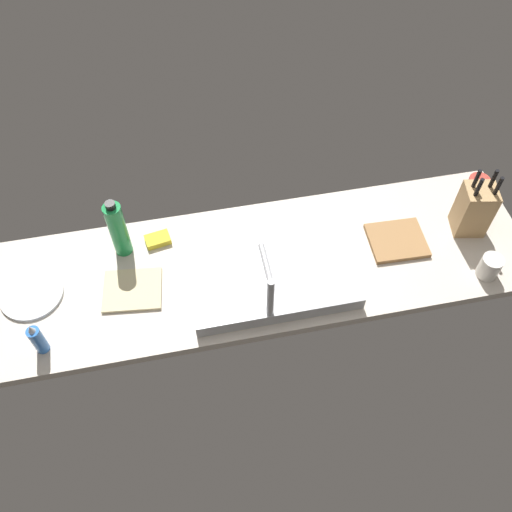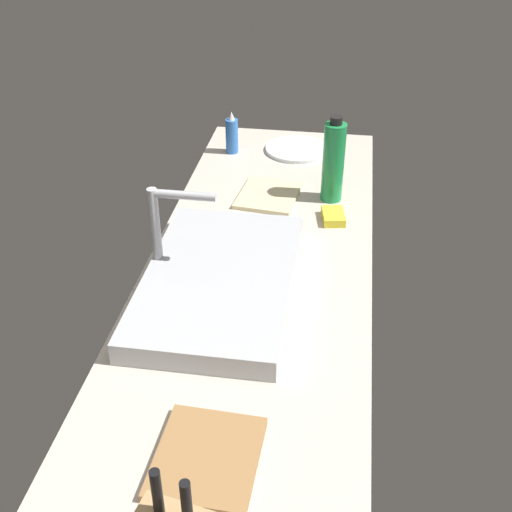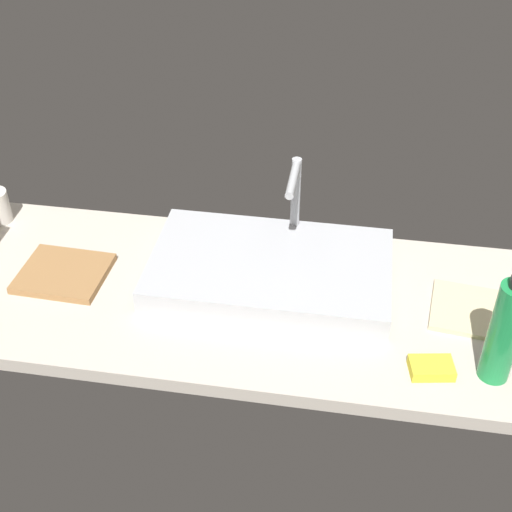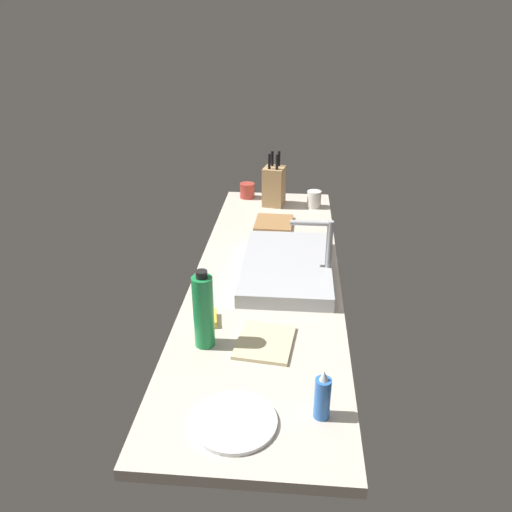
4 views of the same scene
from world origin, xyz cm
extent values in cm
cube|color=beige|center=(0.00, 0.00, 1.75)|extent=(196.09, 57.07, 3.50)
cube|color=#B7BABF|center=(-1.34, 7.71, 6.18)|extent=(57.41, 34.57, 5.37)
cylinder|color=#B7BABF|center=(2.58, 23.53, 15.58)|extent=(2.40, 2.40, 24.16)
cylinder|color=#B7BABF|center=(2.58, 16.07, 26.66)|extent=(2.00, 14.93, 2.00)
cylinder|color=#B7BABF|center=(6.08, 23.53, 5.50)|extent=(1.60, 1.60, 4.00)
cube|color=tan|center=(-78.73, -1.55, 13.77)|extent=(13.02, 12.40, 20.54)
cylinder|color=black|center=(-81.82, -2.81, 27.94)|extent=(1.64, 1.64, 7.81)
cylinder|color=black|center=(-81.99, 0.68, 27.94)|extent=(1.64, 1.64, 7.81)
cylinder|color=black|center=(-76.11, -3.99, 27.94)|extent=(1.64, 1.64, 7.81)
cylinder|color=black|center=(-75.11, 0.05, 27.94)|extent=(1.64, 1.64, 7.81)
cube|color=#9E7042|center=(-50.73, 0.13, 4.40)|extent=(21.15, 18.62, 1.80)
cylinder|color=blue|center=(76.82, 19.00, 9.34)|extent=(4.22, 4.22, 11.67)
cone|color=silver|center=(76.82, 19.00, 16.57)|extent=(2.32, 2.32, 2.80)
cylinder|color=#1E8E47|center=(48.65, -16.19, 15.31)|extent=(6.35, 6.35, 23.63)
cylinder|color=black|center=(48.65, -16.19, 28.23)|extent=(3.49, 3.49, 2.20)
cylinder|color=white|center=(81.28, -2.86, 4.10)|extent=(21.74, 21.74, 1.20)
cube|color=beige|center=(46.90, 2.38, 4.10)|extent=(21.94, 19.25, 1.20)
cylinder|color=#B23D33|center=(-89.03, -16.85, 7.61)|extent=(8.19, 8.19, 8.21)
cylinder|color=silver|center=(-77.03, 19.82, 7.92)|extent=(7.42, 7.42, 8.84)
cube|color=yellow|center=(36.12, -17.54, 4.70)|extent=(9.90, 7.46, 2.40)
camera|label=1|loc=(25.07, 112.71, 167.46)|focal=38.99mm
camera|label=2|loc=(-122.42, -19.59, 96.37)|focal=45.16mm
camera|label=3|loc=(16.48, -122.34, 111.64)|focal=49.21mm
camera|label=4|loc=(175.98, 10.63, 97.28)|focal=35.26mm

